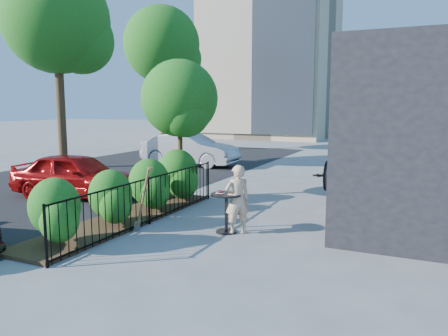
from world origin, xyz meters
The scene contains 13 objects.
ground centered at (0.00, 0.00, 0.00)m, with size 120.00×120.00×0.00m, color gray.
fence centered at (-1.50, 0.00, 0.56)m, with size 0.05×6.05×1.10m.
planting_bed centered at (-2.20, 0.00, 0.04)m, with size 1.30×6.00×0.08m, color #382616.
shrubs centered at (-2.10, 0.10, 0.70)m, with size 1.10×5.60×1.24m.
patio_tree centered at (-2.24, 2.76, 2.76)m, with size 2.20×2.20×3.94m.
street centered at (-7.00, 3.00, 0.00)m, with size 9.00×30.00×0.01m, color black.
street_tree_near centered at (-9.94, 5.96, 5.92)m, with size 4.40×4.40×8.28m.
street_tree_far centered at (-9.94, 13.96, 5.92)m, with size 4.40×4.40×8.28m.
cafe_table centered at (0.37, 0.14, 0.58)m, with size 0.67×0.67×0.90m.
woman centered at (0.62, 0.16, 0.74)m, with size 0.54×0.35×1.47m, color #D8B18C.
shovel centered at (-1.26, -0.61, 0.64)m, with size 0.49×0.19×1.47m.
car_red centered at (-5.12, 1.58, 0.66)m, with size 1.56×3.89×1.32m, color #9E0D0D.
car_silver centered at (-5.44, 9.02, 0.73)m, with size 1.54×4.42×1.46m, color #A9A9AE.
Camera 1 is at (4.10, -8.12, 2.70)m, focal length 35.00 mm.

